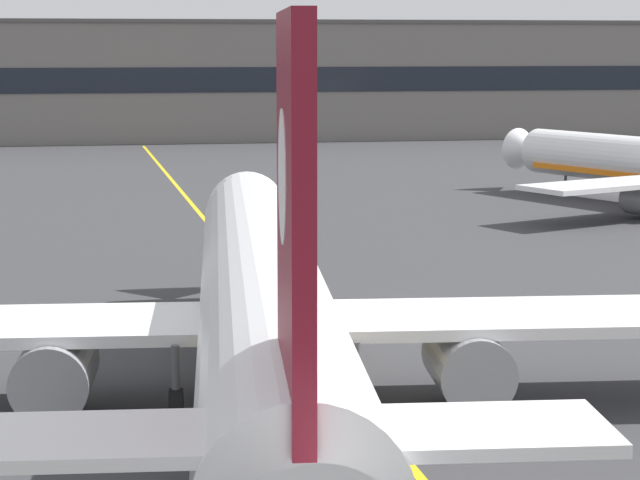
% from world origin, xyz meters
% --- Properties ---
extents(taxiway_centreline, '(3.24, 179.98, 0.01)m').
position_xyz_m(taxiway_centreline, '(0.00, 30.00, 0.00)').
color(taxiway_centreline, yellow).
rests_on(taxiway_centreline, ground).
extents(airliner_foreground, '(32.32, 41.51, 11.65)m').
position_xyz_m(airliner_foreground, '(-2.79, 15.79, 3.37)').
color(airliner_foreground, white).
rests_on(airliner_foreground, ground).
extents(safety_cone_by_nose_gear, '(0.44, 0.44, 0.55)m').
position_xyz_m(safety_cone_by_nose_gear, '(-0.60, 31.18, 0.26)').
color(safety_cone_by_nose_gear, orange).
rests_on(safety_cone_by_nose_gear, ground).
extents(terminal_building, '(149.02, 12.40, 13.81)m').
position_xyz_m(terminal_building, '(8.20, 128.22, 6.91)').
color(terminal_building, slate).
rests_on(terminal_building, ground).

